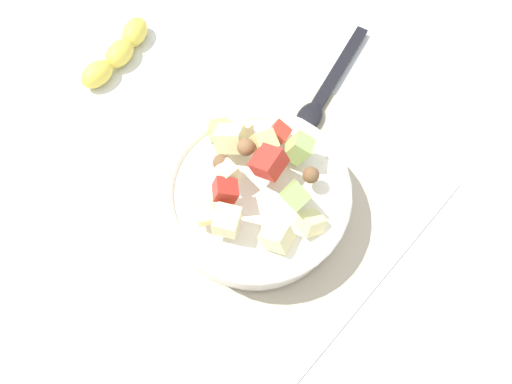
% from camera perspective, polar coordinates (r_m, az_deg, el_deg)
% --- Properties ---
extents(ground_plane, '(2.40, 2.40, 0.00)m').
position_cam_1_polar(ground_plane, '(0.74, -0.01, -2.10)').
color(ground_plane, silver).
extents(placemat, '(0.45, 0.38, 0.01)m').
position_cam_1_polar(placemat, '(0.74, -0.01, -2.01)').
color(placemat, '#BCB299').
rests_on(placemat, ground_plane).
extents(salad_bowl, '(0.25, 0.25, 0.13)m').
position_cam_1_polar(salad_bowl, '(0.70, 0.00, -0.24)').
color(salad_bowl, white).
rests_on(salad_bowl, placemat).
extents(serving_spoon, '(0.22, 0.08, 0.01)m').
position_cam_1_polar(serving_spoon, '(0.82, 7.18, 10.30)').
color(serving_spoon, black).
rests_on(serving_spoon, placemat).
extents(banana_whole, '(0.15, 0.06, 0.04)m').
position_cam_1_polar(banana_whole, '(0.88, -14.62, 14.29)').
color(banana_whole, yellow).
rests_on(banana_whole, ground_plane).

